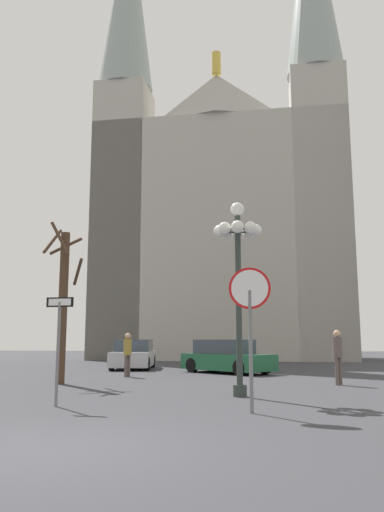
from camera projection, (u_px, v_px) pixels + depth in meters
name	position (u px, v px, depth m)	size (l,w,h in m)	color
ground_plane	(41.00, 450.00, 6.91)	(120.00, 120.00, 0.00)	#38383D
cathedral	(222.00, 205.00, 40.94)	(19.57, 11.77, 39.35)	#ADA89E
stop_sign	(250.00, 308.00, 10.64)	(0.87, 0.09, 2.96)	slate
one_way_arrow_sign	(58.00, 337.00, 11.61)	(0.66, 0.11, 2.42)	slate
street_lamp	(238.00, 256.00, 13.91)	(1.31, 1.31, 5.19)	#2D3833
bare_tree	(63.00, 300.00, 17.60)	(1.44, 1.22, 5.49)	#473323
parked_car_near_silver	(134.00, 355.00, 26.14)	(2.25, 4.56, 1.46)	#B7B7BC
parked_car_far_green	(227.00, 357.00, 22.69)	(4.34, 4.16, 1.46)	#1E5B38
pedestrian_walking	(338.00, 351.00, 16.86)	(0.32, 0.32, 1.77)	#594C47
pedestrian_standing	(128.00, 350.00, 20.50)	(0.32, 0.32, 1.72)	#594C47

